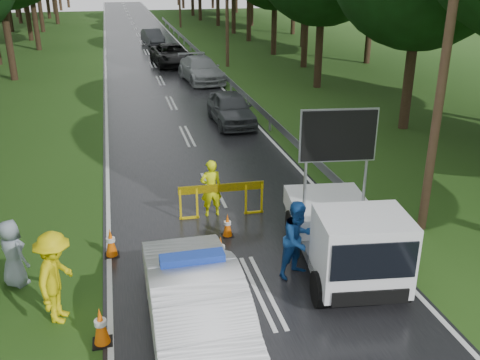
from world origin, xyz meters
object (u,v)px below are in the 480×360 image
object	(u,v)px
police_sedan	(194,298)
queue_car_fourth	(153,37)
officer	(211,188)
civilian	(298,239)
queue_car_second	(201,69)
work_truck	(346,234)
queue_car_third	(172,55)
queue_car_first	(231,108)
barrier	(221,192)

from	to	relation	value
police_sedan	queue_car_fourth	distance (m)	41.82
officer	queue_car_fourth	xyz separation A→B (m)	(1.30, 36.51, -0.18)
queue_car_fourth	police_sedan	bearing A→B (deg)	-101.20
civilian	queue_car_second	xyz separation A→B (m)	(1.49, 22.75, -0.20)
work_truck	queue_car_third	xyz separation A→B (m)	(-0.76, 29.03, -0.24)
police_sedan	queue_car_second	world-z (taller)	police_sedan
queue_car_second	queue_car_third	world-z (taller)	queue_car_third
queue_car_second	officer	bearing A→B (deg)	-104.01
civilian	queue_car_first	size ratio (longest dim) A/B	0.44
civilian	queue_car_fourth	size ratio (longest dim) A/B	0.46
barrier	civilian	xyz separation A→B (m)	(1.11, -3.50, 0.17)
officer	queue_car_second	bearing A→B (deg)	-102.11
work_truck	barrier	size ratio (longest dim) A/B	1.94
work_truck	civilian	xyz separation A→B (m)	(-1.14, 0.12, -0.05)
civilian	police_sedan	bearing A→B (deg)	-175.07
work_truck	police_sedan	bearing A→B (deg)	-151.34
civilian	queue_car_second	world-z (taller)	civilian
officer	queue_car_second	size ratio (longest dim) A/B	0.34
work_truck	queue_car_first	xyz separation A→B (m)	(0.12, 13.13, -0.27)
officer	civilian	bearing A→B (deg)	107.34
barrier	work_truck	bearing A→B (deg)	-55.98
police_sedan	queue_car_second	distance (m)	24.70
police_sedan	officer	xyz separation A→B (m)	(1.31, 5.23, 0.04)
queue_car_first	queue_car_third	bearing A→B (deg)	92.67
officer	queue_car_third	bearing A→B (deg)	-97.56
queue_car_first	civilian	bearing A→B (deg)	-96.00
queue_car_second	queue_car_fourth	bearing A→B (deg)	89.71
queue_car_second	police_sedan	bearing A→B (deg)	-105.20
queue_car_second	queue_car_third	xyz separation A→B (m)	(-1.11, 6.16, 0.01)
police_sedan	queue_car_first	bearing A→B (deg)	-105.05
barrier	queue_car_third	bearing A→B (deg)	88.81
barrier	officer	distance (m)	0.32
police_sedan	work_truck	distance (m)	4.11
queue_car_third	officer	bearing A→B (deg)	-98.99
queue_car_third	queue_car_second	bearing A→B (deg)	-84.80
barrier	queue_car_second	size ratio (longest dim) A/B	0.48
police_sedan	queue_car_fourth	bearing A→B (deg)	-93.50
queue_car_first	queue_car_second	bearing A→B (deg)	88.15
officer	queue_car_second	distance (m)	19.33
police_sedan	officer	size ratio (longest dim) A/B	2.87
work_truck	queue_car_fourth	bearing A→B (deg)	99.29
police_sedan	officer	bearing A→B (deg)	-103.95
civilian	queue_car_fourth	world-z (taller)	civilian
queue_car_first	officer	bearing A→B (deg)	-106.23
police_sedan	queue_car_third	distance (m)	30.66
queue_car_first	queue_car_third	distance (m)	15.92
barrier	officer	xyz separation A→B (m)	(-0.28, 0.14, 0.09)
work_truck	queue_car_first	size ratio (longest dim) A/B	1.13
officer	civilian	xyz separation A→B (m)	(1.39, -3.64, 0.08)
barrier	queue_car_first	distance (m)	9.81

